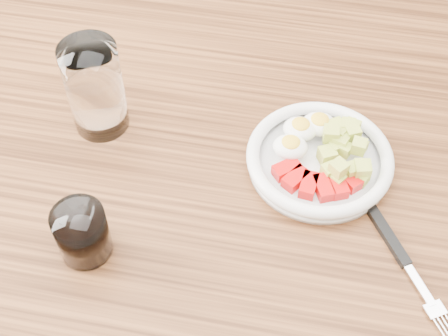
{
  "coord_description": "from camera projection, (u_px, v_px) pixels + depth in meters",
  "views": [
    {
      "loc": [
        0.08,
        -0.45,
        1.41
      ],
      "look_at": [
        -0.01,
        0.01,
        0.8
      ],
      "focal_mm": 50.0,
      "sensor_mm": 36.0,
      "label": 1
    }
  ],
  "objects": [
    {
      "name": "dining_table",
      "position": [
        230.0,
        232.0,
        0.87
      ],
      "size": [
        1.5,
        0.9,
        0.77
      ],
      "color": "brown",
      "rests_on": "ground"
    },
    {
      "name": "coffee_glass",
      "position": [
        82.0,
        233.0,
        0.71
      ],
      "size": [
        0.06,
        0.06,
        0.07
      ],
      "color": "white",
      "rests_on": "dining_table"
    },
    {
      "name": "water_glass",
      "position": [
        95.0,
        88.0,
        0.81
      ],
      "size": [
        0.07,
        0.07,
        0.13
      ],
      "primitive_type": "cylinder",
      "color": "white",
      "rests_on": "dining_table"
    },
    {
      "name": "fork",
      "position": [
        398.0,
        251.0,
        0.73
      ],
      "size": [
        0.12,
        0.17,
        0.01
      ],
      "color": "black",
      "rests_on": "dining_table"
    },
    {
      "name": "bowl",
      "position": [
        320.0,
        157.0,
        0.8
      ],
      "size": [
        0.19,
        0.19,
        0.05
      ],
      "color": "white",
      "rests_on": "dining_table"
    }
  ]
}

